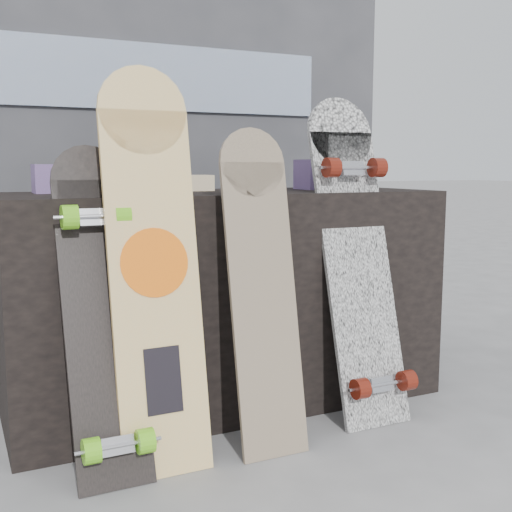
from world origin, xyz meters
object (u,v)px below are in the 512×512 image
vendor_table (224,298)px  longboard_celtic (262,280)px  skateboard_dark (101,306)px  longboard_cascadia (357,251)px  longboard_geisha (153,257)px

vendor_table → longboard_celtic: longboard_celtic is taller
vendor_table → skateboard_dark: bearing=-144.9°
longboard_celtic → longboard_cascadia: 0.44m
longboard_geisha → longboard_cascadia: (0.77, 0.07, -0.04)m
longboard_celtic → longboard_cascadia: size_ratio=0.89×
longboard_geisha → longboard_cascadia: 0.77m
longboard_celtic → longboard_cascadia: longboard_cascadia is taller
vendor_table → skateboard_dark: (-0.54, -0.38, 0.09)m
longboard_cascadia → skateboard_dark: size_ratio=1.19×
vendor_table → longboard_geisha: longboard_geisha is taller
vendor_table → skateboard_dark: skateboard_dark is taller
vendor_table → longboard_geisha: size_ratio=1.34×
longboard_cascadia → vendor_table: bearing=139.4°
longboard_geisha → longboard_cascadia: size_ratio=1.04×
longboard_celtic → skateboard_dark: (-0.49, 0.05, -0.05)m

